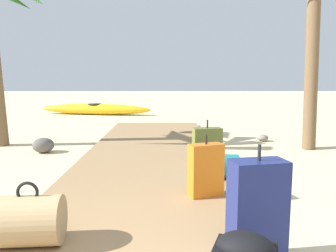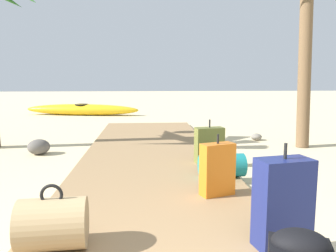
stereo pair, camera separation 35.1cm
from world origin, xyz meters
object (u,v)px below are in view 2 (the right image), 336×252
object	(u,v)px
suitcase_navy	(283,203)
duffel_bag_tan	(53,224)
duffel_bag_teal	(222,165)
suitcase_orange	(217,169)
suitcase_olive	(209,145)
kayak	(82,110)

from	to	relation	value
suitcase_navy	duffel_bag_tan	distance (m)	1.69
duffel_bag_teal	suitcase_navy	bearing A→B (deg)	-88.89
duffel_bag_teal	suitcase_orange	world-z (taller)	suitcase_orange
duffel_bag_teal	suitcase_olive	bearing A→B (deg)	91.65
duffel_bag_teal	duffel_bag_tan	size ratio (longest dim) A/B	1.14
duffel_bag_tan	kayak	distance (m)	10.06
suitcase_navy	suitcase_orange	world-z (taller)	suitcase_navy
suitcase_navy	duffel_bag_tan	size ratio (longest dim) A/B	1.53
suitcase_orange	kayak	distance (m)	9.36
suitcase_olive	suitcase_orange	bearing A→B (deg)	-97.34
suitcase_orange	duffel_bag_tan	size ratio (longest dim) A/B	1.29
suitcase_olive	suitcase_navy	size ratio (longest dim) A/B	0.82
suitcase_olive	suitcase_navy	distance (m)	2.56
suitcase_navy	suitcase_orange	xyz separation A→B (m)	(-0.24, 1.16, -0.05)
suitcase_olive	duffel_bag_tan	xyz separation A→B (m)	(-1.63, -2.47, -0.07)
duffel_bag_teal	duffel_bag_tan	distance (m)	2.39
duffel_bag_teal	suitcase_orange	distance (m)	0.70
suitcase_orange	duffel_bag_tan	world-z (taller)	suitcase_orange
duffel_bag_teal	suitcase_navy	distance (m)	1.82
suitcase_navy	duffel_bag_tan	world-z (taller)	suitcase_navy
suitcase_olive	duffel_bag_tan	distance (m)	2.96
suitcase_olive	suitcase_navy	xyz separation A→B (m)	(0.06, -2.56, 0.07)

